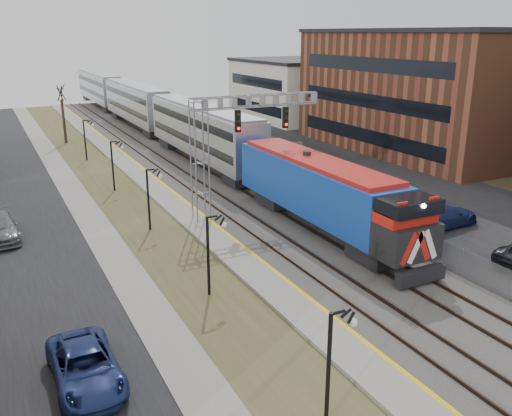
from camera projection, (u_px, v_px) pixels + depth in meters
street_west at (15, 216)px, 37.16m from camera, size 7.00×120.00×0.04m
sidewalk at (82, 206)px, 39.08m from camera, size 2.00×120.00×0.08m
grass_median at (124, 201)px, 40.37m from camera, size 4.00×120.00×0.06m
platform at (163, 195)px, 41.62m from camera, size 2.00×120.00×0.24m
ballast_bed at (222, 187)px, 43.76m from camera, size 8.00×120.00×0.20m
parking_lot at (344, 172)px, 48.91m from camera, size 16.00×120.00×0.04m
platform_edge at (173, 192)px, 41.96m from camera, size 0.24×120.00×0.01m
track_near at (199, 188)px, 42.85m from camera, size 1.58×120.00×0.15m
track_far at (239, 183)px, 44.35m from camera, size 1.58×120.00×0.15m
train at (154, 114)px, 63.45m from camera, size 3.00×85.85×5.33m
signal_gantry at (224, 137)px, 34.92m from camera, size 9.00×1.07×8.15m
lampposts at (206, 255)px, 25.55m from camera, size 0.14×62.14×4.00m
fence at (268, 173)px, 45.34m from camera, size 0.04×120.00×1.60m
buildings_east at (498, 97)px, 49.70m from camera, size 16.00×76.00×15.00m
car_lot_d at (443, 216)px, 34.80m from camera, size 5.26×2.51×1.48m
car_lot_e at (326, 182)px, 42.69m from camera, size 4.76×3.37×1.50m
car_lot_f at (268, 150)px, 54.79m from camera, size 4.14×1.45×1.36m
car_street_a at (86, 368)px, 19.18m from camera, size 2.31×4.87×1.34m
car_street_b at (0, 228)px, 32.71m from camera, size 2.24×5.03×1.44m
car_lot_g at (253, 145)px, 56.77m from camera, size 5.83×3.55×1.58m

